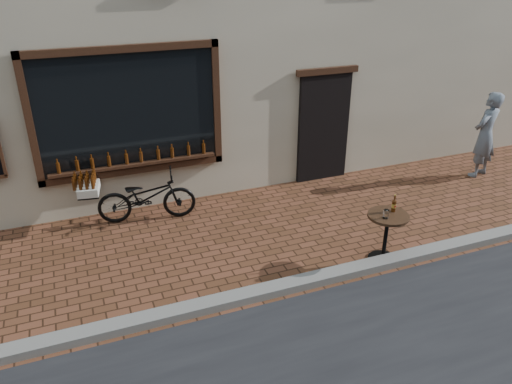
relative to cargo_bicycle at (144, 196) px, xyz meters
name	(u,v)px	position (x,y,z in m)	size (l,w,h in m)	color
ground	(316,292)	(1.85, -2.98, -0.46)	(90.00, 90.00, 0.00)	#4C2B18
kerb	(310,280)	(1.85, -2.78, -0.40)	(90.00, 0.25, 0.12)	slate
cargo_bicycle	(144,196)	(0.00, 0.00, 0.00)	(2.06, 0.86, 0.95)	black
bistro_table	(387,228)	(3.19, -2.63, 0.11)	(0.62, 0.62, 1.06)	black
pedestrian	(485,135)	(6.95, -0.60, 0.45)	(0.66, 0.43, 1.80)	slate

